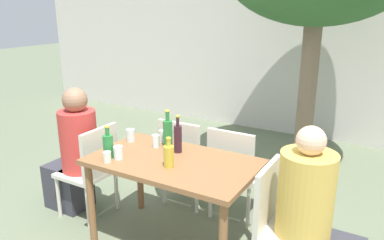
{
  "coord_description": "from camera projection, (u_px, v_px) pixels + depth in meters",
  "views": [
    {
      "loc": [
        1.5,
        -2.29,
        1.93
      ],
      "look_at": [
        0.0,
        0.3,
        1.01
      ],
      "focal_mm": 35.0,
      "sensor_mm": 36.0,
      "label": 1
    }
  ],
  "objects": [
    {
      "name": "drinking_glass_2",
      "position": [
        107.0,
        157.0,
        2.9
      ],
      "size": [
        0.06,
        0.06,
        0.09
      ],
      "color": "silver",
      "rests_on": "dining_table_front"
    },
    {
      "name": "drinking_glass_4",
      "position": [
        118.0,
        153.0,
        2.96
      ],
      "size": [
        0.07,
        0.07,
        0.11
      ],
      "color": "white",
      "rests_on": "dining_table_front"
    },
    {
      "name": "person_seated_1",
      "position": [
        315.0,
        223.0,
        2.48
      ],
      "size": [
        0.58,
        0.37,
        1.21
      ],
      "rotation": [
        0.0,
        0.0,
        1.57
      ],
      "color": "#383842",
      "rests_on": "ground_plane"
    },
    {
      "name": "wine_bottle_3",
      "position": [
        178.0,
        138.0,
        3.08
      ],
      "size": [
        0.07,
        0.07,
        0.32
      ],
      "color": "#331923",
      "rests_on": "dining_table_front"
    },
    {
      "name": "cafe_building_wall",
      "position": [
        294.0,
        43.0,
        5.53
      ],
      "size": [
        10.0,
        0.08,
        2.8
      ],
      "color": "beige",
      "rests_on": "ground_plane"
    },
    {
      "name": "drinking_glass_0",
      "position": [
        156.0,
        141.0,
        3.21
      ],
      "size": [
        0.06,
        0.06,
        0.11
      ],
      "color": "white",
      "rests_on": "dining_table_front"
    },
    {
      "name": "patio_chair_2",
      "position": [
        185.0,
        157.0,
        3.67
      ],
      "size": [
        0.44,
        0.44,
        0.89
      ],
      "rotation": [
        0.0,
        0.0,
        3.14
      ],
      "color": "beige",
      "rests_on": "ground_plane"
    },
    {
      "name": "dining_table_front",
      "position": [
        173.0,
        171.0,
        2.98
      ],
      "size": [
        1.32,
        0.78,
        0.76
      ],
      "color": "brown",
      "rests_on": "ground_plane"
    },
    {
      "name": "drinking_glass_3",
      "position": [
        131.0,
        135.0,
        3.35
      ],
      "size": [
        0.08,
        0.08,
        0.11
      ],
      "color": "silver",
      "rests_on": "dining_table_front"
    },
    {
      "name": "person_seated_0",
      "position": [
        74.0,
        157.0,
        3.55
      ],
      "size": [
        0.57,
        0.34,
        1.23
      ],
      "rotation": [
        0.0,
        0.0,
        -1.57
      ],
      "color": "#383842",
      "rests_on": "ground_plane"
    },
    {
      "name": "green_bottle_0",
      "position": [
        168.0,
        133.0,
        3.2
      ],
      "size": [
        0.08,
        0.08,
        0.32
      ],
      "color": "#287A38",
      "rests_on": "dining_table_front"
    },
    {
      "name": "oil_cruet_1",
      "position": [
        169.0,
        156.0,
        2.8
      ],
      "size": [
        0.08,
        0.08,
        0.23
      ],
      "color": "gold",
      "rests_on": "dining_table_front"
    },
    {
      "name": "patio_chair_1",
      "position": [
        281.0,
        219.0,
        2.6
      ],
      "size": [
        0.44,
        0.44,
        0.89
      ],
      "rotation": [
        0.0,
        0.0,
        1.57
      ],
      "color": "beige",
      "rests_on": "ground_plane"
    },
    {
      "name": "green_bottle_2",
      "position": [
        108.0,
        145.0,
        2.97
      ],
      "size": [
        0.08,
        0.08,
        0.26
      ],
      "color": "#287A38",
      "rests_on": "dining_table_front"
    },
    {
      "name": "patio_chair_0",
      "position": [
        92.0,
        167.0,
        3.46
      ],
      "size": [
        0.44,
        0.44,
        0.89
      ],
      "rotation": [
        0.0,
        0.0,
        -1.57
      ],
      "color": "beige",
      "rests_on": "ground_plane"
    },
    {
      "name": "patio_chair_3",
      "position": [
        234.0,
        169.0,
        3.42
      ],
      "size": [
        0.44,
        0.44,
        0.89
      ],
      "rotation": [
        0.0,
        0.0,
        3.14
      ],
      "color": "beige",
      "rests_on": "ground_plane"
    },
    {
      "name": "drinking_glass_1",
      "position": [
        163.0,
        136.0,
        3.32
      ],
      "size": [
        0.07,
        0.07,
        0.11
      ],
      "color": "white",
      "rests_on": "dining_table_front"
    }
  ]
}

